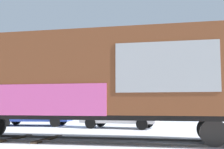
{
  "coord_description": "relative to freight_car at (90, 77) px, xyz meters",
  "views": [
    {
      "loc": [
        5.19,
        -11.07,
        1.41
      ],
      "look_at": [
        1.83,
        1.78,
        2.73
      ],
      "focal_mm": 48.01,
      "sensor_mm": 36.0,
      "label": 1
    }
  ],
  "objects": [
    {
      "name": "parked_car_blue",
      "position": [
        -6.2,
        6.76,
        -1.66
      ],
      "size": [
        4.99,
        2.67,
        1.57
      ],
      "color": "navy",
      "rests_on": "ground_plane"
    },
    {
      "name": "track",
      "position": [
        -1.66,
        -0.08,
        -2.43
      ],
      "size": [
        60.0,
        4.72,
        0.08
      ],
      "color": "#4C4742",
      "rests_on": "ground_plane"
    },
    {
      "name": "parked_car_white",
      "position": [
        -0.29,
        6.3,
        -1.63
      ],
      "size": [
        4.57,
        2.11,
        1.66
      ],
      "color": "silver",
      "rests_on": "ground_plane"
    },
    {
      "name": "hillside",
      "position": [
        -1.4,
        72.81,
        4.03
      ],
      "size": [
        133.35,
        30.77,
        17.8
      ],
      "color": "silver",
      "rests_on": "ground_plane"
    },
    {
      "name": "ground_plane",
      "position": [
        -1.41,
        0.0,
        -2.47
      ],
      "size": [
        260.0,
        260.0,
        0.0
      ],
      "primitive_type": "plane",
      "color": "silver"
    },
    {
      "name": "freight_car",
      "position": [
        0.0,
        0.0,
        0.0
      ],
      "size": [
        15.38,
        3.57,
        4.3
      ],
      "color": "brown",
      "rests_on": "ground_plane"
    },
    {
      "name": "flagpole",
      "position": [
        -2.37,
        13.99,
        2.66
      ],
      "size": [
        1.38,
        0.2,
        8.17
      ],
      "color": "silver",
      "rests_on": "ground_plane"
    }
  ]
}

